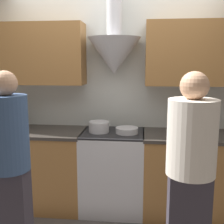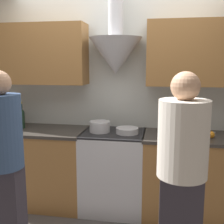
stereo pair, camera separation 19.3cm
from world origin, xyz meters
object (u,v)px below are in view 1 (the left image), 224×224
(wine_bottle_3, at_px, (12,117))
(mixing_bowl, at_px, (127,130))
(wine_bottle_2, at_px, (3,118))
(person_foreground_right, at_px, (190,174))
(stock_pot, at_px, (99,127))
(orange_fruit, at_px, (210,133))
(stove_range, at_px, (113,171))
(person_foreground_left, at_px, (10,169))
(wine_bottle_4, at_px, (18,119))

(wine_bottle_3, relative_size, mixing_bowl, 1.44)
(mixing_bowl, bearing_deg, wine_bottle_2, 178.46)
(wine_bottle_2, relative_size, person_foreground_right, 0.20)
(stock_pot, bearing_deg, orange_fruit, -3.14)
(stove_range, bearing_deg, orange_fruit, -4.09)
(wine_bottle_2, bearing_deg, person_foreground_right, -29.37)
(wine_bottle_3, xyz_separation_m, person_foreground_left, (0.56, -1.21, -0.15))
(wine_bottle_3, height_order, stock_pot, wine_bottle_3)
(wine_bottle_4, relative_size, mixing_bowl, 1.28)
(wine_bottle_3, relative_size, person_foreground_left, 0.22)
(wine_bottle_4, distance_m, orange_fruit, 2.17)
(person_foreground_left, bearing_deg, wine_bottle_3, 114.72)
(person_foreground_right, bearing_deg, wine_bottle_4, 147.95)
(person_foreground_left, bearing_deg, orange_fruit, 33.11)
(stove_range, height_order, wine_bottle_4, wine_bottle_4)
(stove_range, xyz_separation_m, mixing_bowl, (0.16, -0.03, 0.49))
(wine_bottle_3, relative_size, wine_bottle_4, 1.13)
(stock_pot, height_order, person_foreground_right, person_foreground_right)
(wine_bottle_2, distance_m, person_foreground_left, 1.37)
(stock_pot, relative_size, person_foreground_right, 0.14)
(stove_range, relative_size, stock_pot, 4.02)
(wine_bottle_4, bearing_deg, wine_bottle_2, -177.55)
(stove_range, distance_m, person_foreground_right, 1.37)
(stock_pot, relative_size, mixing_bowl, 0.92)
(wine_bottle_3, relative_size, orange_fruit, 4.95)
(wine_bottle_3, distance_m, orange_fruit, 2.25)
(wine_bottle_2, bearing_deg, wine_bottle_3, 7.17)
(wine_bottle_3, height_order, person_foreground_left, person_foreground_left)
(stove_range, xyz_separation_m, wine_bottle_3, (-1.20, 0.03, 0.60))
(wine_bottle_3, relative_size, stock_pot, 1.57)
(wine_bottle_3, distance_m, stock_pot, 1.05)
(wine_bottle_2, relative_size, person_foreground_left, 0.20)
(stove_range, bearing_deg, wine_bottle_3, 178.74)
(mixing_bowl, bearing_deg, stove_range, 170.59)
(wine_bottle_3, bearing_deg, person_foreground_right, -31.03)
(wine_bottle_2, relative_size, stock_pot, 1.46)
(orange_fruit, bearing_deg, wine_bottle_3, 177.42)
(stock_pot, relative_size, orange_fruit, 3.16)
(stock_pot, bearing_deg, wine_bottle_4, 178.22)
(wine_bottle_2, relative_size, wine_bottle_4, 1.05)
(stove_range, bearing_deg, wine_bottle_4, 178.92)
(person_foreground_left, xyz_separation_m, person_foreground_right, (1.33, 0.07, -0.01))
(wine_bottle_2, xyz_separation_m, mixing_bowl, (1.47, -0.04, -0.10))
(stove_range, height_order, stock_pot, stock_pot)
(wine_bottle_3, bearing_deg, wine_bottle_2, -172.83)
(person_foreground_left, bearing_deg, wine_bottle_4, 111.50)
(wine_bottle_2, distance_m, wine_bottle_3, 0.11)
(wine_bottle_2, bearing_deg, mixing_bowl, -1.54)
(wine_bottle_2, xyz_separation_m, orange_fruit, (2.36, -0.09, -0.09))
(mixing_bowl, height_order, person_foreground_right, person_foreground_right)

